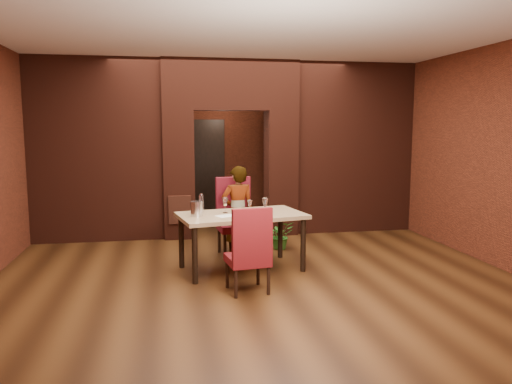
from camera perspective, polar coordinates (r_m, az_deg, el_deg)
floor at (r=7.49m, az=-0.86°, el=-8.14°), size 8.00×8.00×0.00m
ceiling at (r=7.30m, az=-0.91°, el=16.82°), size 7.00×8.00×0.04m
wall_back at (r=11.18m, az=-4.26°, el=5.38°), size 7.00×0.04×3.20m
wall_front at (r=3.35m, az=10.39°, el=0.06°), size 7.00×0.04×3.20m
wall_right at (r=8.52m, az=23.08°, el=4.10°), size 0.04×8.00×3.20m
pillar_left at (r=9.15m, az=-8.83°, el=1.99°), size 0.55×0.55×2.30m
pillar_right at (r=9.39m, az=2.84°, el=2.22°), size 0.55×0.55×2.30m
lintel at (r=9.21m, az=-2.99°, el=12.07°), size 2.45×0.55×0.90m
wing_wall_left at (r=9.19m, az=-17.75°, el=4.56°), size 2.28×0.35×3.20m
wing_wall_right at (r=9.78m, az=10.97°, el=4.94°), size 2.28×0.35×3.20m
vent_panel at (r=8.94m, az=-8.70°, el=-2.02°), size 0.40×0.03×0.50m
rear_door at (r=11.12m, az=-6.25°, el=2.50°), size 0.90×0.08×2.10m
rear_door_frame at (r=11.08m, az=-6.24°, el=2.48°), size 1.02×0.04×2.22m
dining_table at (r=7.08m, az=-1.68°, el=-5.69°), size 1.87×1.27×0.81m
chair_far at (r=7.81m, az=-2.26°, el=-2.89°), size 0.60×0.60×1.22m
chair_near at (r=6.13m, az=-0.99°, el=-6.52°), size 0.54×0.54×1.07m
person_seated at (r=7.71m, az=-2.10°, el=-2.26°), size 0.56×0.40×1.42m
wine_glass_a at (r=7.05m, az=-3.54°, el=-1.53°), size 0.09×0.09×0.22m
wine_glass_b at (r=7.03m, az=-0.74°, el=-1.67°), size 0.07×0.07×0.18m
wine_glass_c at (r=6.97m, az=1.05°, el=-1.60°), size 0.09×0.09×0.22m
tasting_sheet at (r=6.83m, az=-3.42°, el=-2.73°), size 0.32×0.29×0.00m
wine_bucket at (r=6.83m, az=-6.81°, el=-1.91°), size 0.17×0.17×0.20m
water_bottle at (r=7.06m, az=-6.26°, el=-1.29°), size 0.06×0.06×0.28m
potted_plant at (r=8.30m, az=2.82°, el=-4.94°), size 0.50×0.46×0.46m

